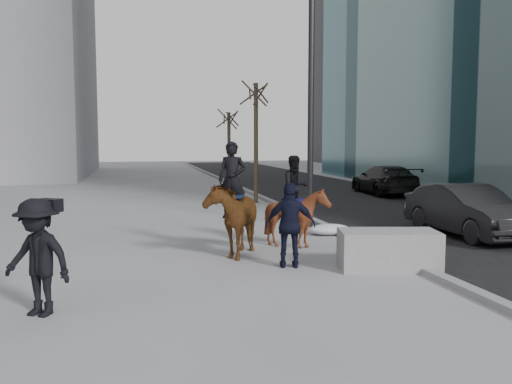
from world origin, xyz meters
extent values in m
plane|color=gray|center=(0.00, 0.00, 0.00)|extent=(120.00, 120.00, 0.00)
cube|color=black|center=(7.00, 10.00, 0.01)|extent=(8.00, 90.00, 0.01)
cube|color=gray|center=(3.00, 10.00, 0.06)|extent=(0.25, 90.00, 0.12)
cube|color=#949497|center=(2.46, -0.12, 0.39)|extent=(2.13, 1.37, 0.79)
imported|color=black|center=(6.28, 2.93, 0.71)|extent=(1.55, 4.31, 1.41)
imported|color=black|center=(9.24, 14.11, 0.71)|extent=(2.31, 5.01, 1.42)
imported|color=#481E0E|center=(-0.36, 1.96, 0.85)|extent=(1.64, 2.20, 1.69)
imported|color=black|center=(-0.36, 2.11, 1.70)|extent=(0.76, 0.65, 1.77)
cube|color=#101D3B|center=(-0.36, 2.11, 1.33)|extent=(0.66, 0.71, 0.06)
imported|color=#47250E|center=(1.29, 2.42, 0.73)|extent=(1.44, 1.55, 1.47)
imported|color=black|center=(1.29, 2.57, 1.48)|extent=(0.85, 0.72, 1.53)
cube|color=#0F0E36|center=(1.29, 2.57, 1.15)|extent=(0.59, 0.65, 0.06)
imported|color=black|center=(0.55, 0.44, 0.88)|extent=(1.10, 0.66, 1.75)
cylinder|color=orange|center=(0.50, 0.99, 1.15)|extent=(0.04, 0.18, 0.07)
imported|color=black|center=(-3.96, -1.72, 0.88)|extent=(1.31, 1.16, 1.75)
cube|color=black|center=(-3.81, -1.47, 1.62)|extent=(0.42, 0.38, 0.20)
cylinder|color=black|center=(2.60, 5.40, 4.50)|extent=(0.18, 0.18, 9.00)
ellipsoid|color=silver|center=(2.70, 8.09, 0.16)|extent=(1.23, 0.78, 0.31)
ellipsoid|color=silver|center=(2.70, 3.95, 0.15)|extent=(1.16, 0.74, 0.30)
camera|label=1|loc=(-2.50, -10.10, 2.59)|focal=38.00mm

